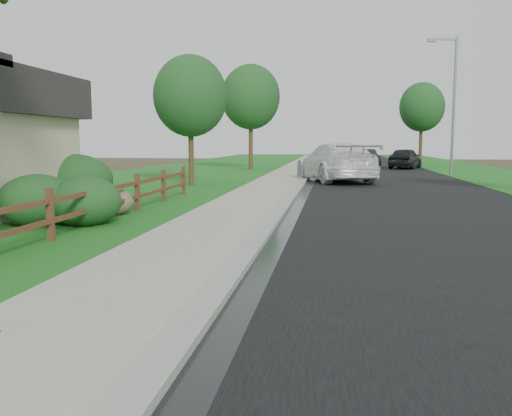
% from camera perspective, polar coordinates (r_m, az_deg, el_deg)
% --- Properties ---
extents(ground, '(120.00, 120.00, 0.00)m').
position_cam_1_polar(ground, '(5.40, -13.42, -14.97)').
color(ground, '#3C3320').
extents(road, '(8.00, 90.00, 0.02)m').
position_cam_1_polar(road, '(39.79, 12.03, 3.97)').
color(road, black).
rests_on(road, ground).
extents(curb, '(0.40, 90.00, 0.12)m').
position_cam_1_polar(curb, '(39.72, 5.96, 4.16)').
color(curb, gray).
rests_on(curb, ground).
extents(wet_gutter, '(0.50, 90.00, 0.00)m').
position_cam_1_polar(wet_gutter, '(39.71, 6.47, 4.09)').
color(wet_gutter, black).
rests_on(wet_gutter, road).
extents(sidewalk, '(2.20, 90.00, 0.10)m').
position_cam_1_polar(sidewalk, '(39.79, 4.09, 4.17)').
color(sidewalk, gray).
rests_on(sidewalk, ground).
extents(grass_strip, '(1.60, 90.00, 0.06)m').
position_cam_1_polar(grass_strip, '(39.97, 1.36, 4.17)').
color(grass_strip, '#1D631C').
rests_on(grass_strip, ground).
extents(lawn_near, '(9.00, 90.00, 0.04)m').
position_cam_1_polar(lawn_near, '(40.91, -5.91, 4.18)').
color(lawn_near, '#1D631C').
rests_on(lawn_near, ground).
extents(verge_far, '(6.00, 90.00, 0.04)m').
position_cam_1_polar(verge_far, '(40.84, 21.75, 3.72)').
color(verge_far, '#1D631C').
rests_on(verge_far, ground).
extents(ranch_fence, '(0.12, 16.92, 1.10)m').
position_cam_1_polar(ranch_fence, '(12.41, -18.19, 0.24)').
color(ranch_fence, '#4A2818').
rests_on(ranch_fence, ground).
extents(white_suv, '(4.62, 7.08, 1.91)m').
position_cam_1_polar(white_suv, '(27.54, 8.36, 4.78)').
color(white_suv, white).
rests_on(white_suv, road).
extents(dark_car_mid, '(3.16, 4.83, 1.53)m').
position_cam_1_polar(dark_car_mid, '(41.94, 15.44, 5.08)').
color(dark_car_mid, black).
rests_on(dark_car_mid, road).
extents(dark_car_far, '(2.21, 4.42, 1.39)m').
position_cam_1_polar(dark_car_far, '(44.68, 11.47, 5.21)').
color(dark_car_far, black).
rests_on(dark_car_far, road).
extents(streetlight, '(1.78, 0.71, 7.92)m').
position_cam_1_polar(streetlight, '(33.58, 19.91, 10.83)').
color(streetlight, gray).
rests_on(streetlight, ground).
extents(boulder, '(1.32, 1.09, 0.78)m').
position_cam_1_polar(boulder, '(15.14, -14.93, 0.64)').
color(boulder, brown).
rests_on(boulder, ground).
extents(shrub_b, '(1.97, 1.97, 1.25)m').
position_cam_1_polar(shrub_b, '(13.79, -22.04, 0.75)').
color(shrub_b, '#1A4922').
rests_on(shrub_b, ground).
extents(shrub_c, '(1.93, 1.93, 1.20)m').
position_cam_1_polar(shrub_c, '(13.43, -17.47, 0.68)').
color(shrub_c, '#1A4922').
rests_on(shrub_c, ground).
extents(shrub_d, '(2.78, 2.78, 1.63)m').
position_cam_1_polar(shrub_d, '(17.73, -18.63, 2.79)').
color(shrub_d, '#1A4922').
rests_on(shrub_d, ground).
extents(tree_near_left, '(3.29, 3.29, 5.83)m').
position_cam_1_polar(tree_near_left, '(24.69, -6.93, 11.60)').
color(tree_near_left, '#321E14').
rests_on(tree_near_left, ground).
extents(tree_mid_left, '(4.15, 4.15, 7.42)m').
position_cam_1_polar(tree_mid_left, '(38.98, -0.56, 11.59)').
color(tree_mid_left, '#321E14').
rests_on(tree_mid_left, ground).
extents(tree_far_right, '(3.84, 3.84, 7.08)m').
position_cam_1_polar(tree_far_right, '(49.54, 17.06, 10.11)').
color(tree_far_right, '#321E14').
rests_on(tree_far_right, ground).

